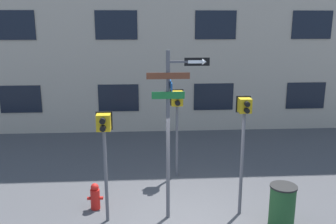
% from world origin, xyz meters
% --- Properties ---
extents(street_sign_pole, '(1.40, 0.81, 4.03)m').
position_xyz_m(street_sign_pole, '(-0.30, 0.48, 2.45)').
color(street_sign_pole, '#4C4C51').
rests_on(street_sign_pole, ground_plane).
extents(pedestrian_signal_left, '(0.37, 0.40, 2.66)m').
position_xyz_m(pedestrian_signal_left, '(-1.83, 0.42, 2.08)').
color(pedestrian_signal_left, '#4C4C51').
rests_on(pedestrian_signal_left, ground_plane).
extents(pedestrian_signal_right, '(0.34, 0.40, 2.95)m').
position_xyz_m(pedestrian_signal_right, '(1.39, 0.54, 2.24)').
color(pedestrian_signal_right, '#4C4C51').
rests_on(pedestrian_signal_right, ground_plane).
extents(pedestrian_signal_across, '(0.39, 0.40, 2.67)m').
position_xyz_m(pedestrian_signal_across, '(0.04, 2.95, 2.12)').
color(pedestrian_signal_across, '#4C4C51').
rests_on(pedestrian_signal_across, ground_plane).
extents(fire_hydrant, '(0.40, 0.24, 0.69)m').
position_xyz_m(fire_hydrant, '(-2.19, 1.02, 0.33)').
color(fire_hydrant, red).
rests_on(fire_hydrant, ground_plane).
extents(trash_bin, '(0.62, 0.62, 1.02)m').
position_xyz_m(trash_bin, '(2.21, -0.08, 0.51)').
color(trash_bin, '#1E4723').
rests_on(trash_bin, ground_plane).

